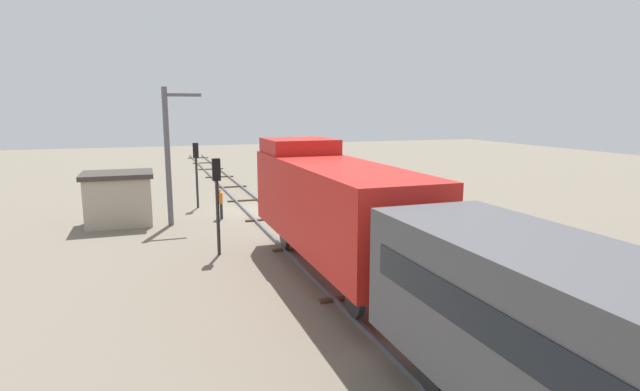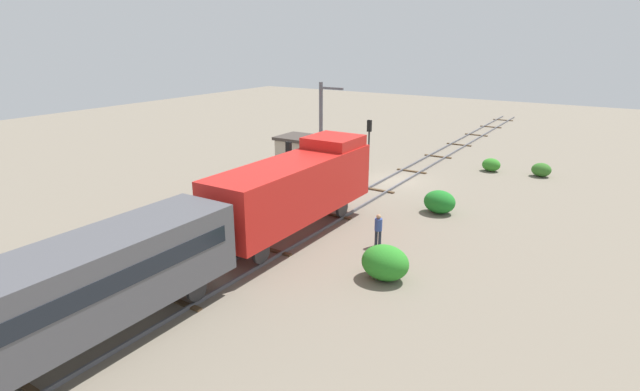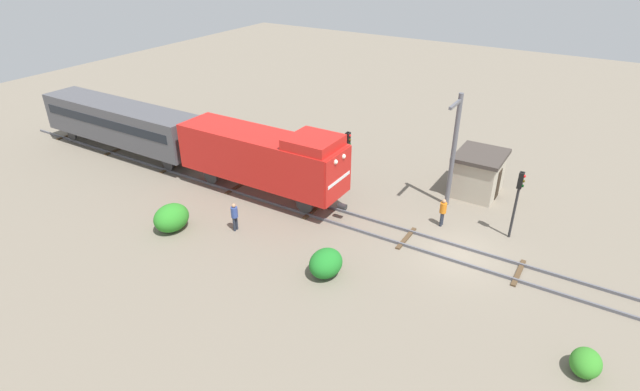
{
  "view_description": "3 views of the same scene",
  "coord_description": "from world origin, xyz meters",
  "views": [
    {
      "loc": [
        6.09,
        28.91,
        6.02
      ],
      "look_at": [
        -1.05,
        8.63,
        2.23
      ],
      "focal_mm": 28.0,
      "sensor_mm": 36.0,
      "label": 1
    },
    {
      "loc": [
        -14.17,
        32.79,
        10.07
      ],
      "look_at": [
        0.14,
        10.21,
        1.56
      ],
      "focal_mm": 28.0,
      "sensor_mm": 36.0,
      "label": 2
    },
    {
      "loc": [
        -22.19,
        -5.08,
        15.08
      ],
      "look_at": [
        -1.31,
        7.77,
        1.98
      ],
      "focal_mm": 28.0,
      "sensor_mm": 36.0,
      "label": 3
    }
  ],
  "objects": [
    {
      "name": "catenary_mast",
      "position": [
        4.93,
        2.42,
        3.77
      ],
      "size": [
        1.94,
        0.28,
        7.06
      ],
      "color": "#595960",
      "rests_on": "ground"
    },
    {
      "name": "bush_mid",
      "position": [
        -5.19,
        -6.51,
        0.51
      ],
      "size": [
        1.4,
        1.15,
        1.02
      ],
      "primitive_type": "ellipsoid",
      "color": "#338326",
      "rests_on": "ground"
    },
    {
      "name": "bush_back",
      "position": [
        -6.03,
        14.69,
        0.77
      ],
      "size": [
        2.12,
        1.73,
        1.54
      ],
      "primitive_type": "ellipsoid",
      "color": "#2C8526",
      "rests_on": "ground"
    },
    {
      "name": "relay_hut",
      "position": [
        7.5,
        1.34,
        1.39
      ],
      "size": [
        3.5,
        2.9,
        2.74
      ],
      "color": "#B2A893",
      "rests_on": "ground"
    },
    {
      "name": "railway_track",
      "position": [
        0.0,
        0.0,
        0.07
      ],
      "size": [
        2.4,
        71.86,
        0.16
      ],
      "color": "#595960",
      "rests_on": "ground"
    },
    {
      "name": "worker_near_track",
      "position": [
        2.4,
        1.85,
        1.0
      ],
      "size": [
        0.38,
        0.38,
        1.7
      ],
      "rotation": [
        0.0,
        0.0,
        1.91
      ],
      "color": "#262B38",
      "rests_on": "ground"
    },
    {
      "name": "locomotive",
      "position": [
        0.0,
        12.68,
        2.77
      ],
      "size": [
        2.9,
        11.6,
        4.6
      ],
      "color": "red",
      "rests_on": "railway_track"
    },
    {
      "name": "traffic_signal_near",
      "position": [
        3.2,
        -1.79,
        2.76
      ],
      "size": [
        0.32,
        0.34,
        3.95
      ],
      "color": "#262628",
      "rests_on": "ground"
    },
    {
      "name": "traffic_signal_mid",
      "position": [
        3.4,
        8.63,
        2.8
      ],
      "size": [
        0.32,
        0.34,
        4.01
      ],
      "color": "#262628",
      "rests_on": "ground"
    },
    {
      "name": "passenger_car_leading",
      "position": [
        0.0,
        26.01,
        2.52
      ],
      "size": [
        2.84,
        14.0,
        3.66
      ],
      "color": "#4C4C51",
      "rests_on": "railway_track"
    },
    {
      "name": "bush_far",
      "position": [
        -5.09,
        5.12,
        0.69
      ],
      "size": [
        1.89,
        1.55,
        1.38
      ],
      "primitive_type": "ellipsoid",
      "color": "#1F7826",
      "rests_on": "ground"
    },
    {
      "name": "worker_by_signal",
      "position": [
        -4.2,
        11.61,
        1.0
      ],
      "size": [
        0.38,
        0.38,
        1.7
      ],
      "rotation": [
        0.0,
        0.0,
        0.8
      ],
      "color": "#262B38",
      "rests_on": "ground"
    },
    {
      "name": "ground_plane",
      "position": [
        0.0,
        0.0,
        0.0
      ],
      "size": [
        107.79,
        107.79,
        0.0
      ],
      "primitive_type": "plane",
      "color": "#756B5B"
    }
  ]
}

